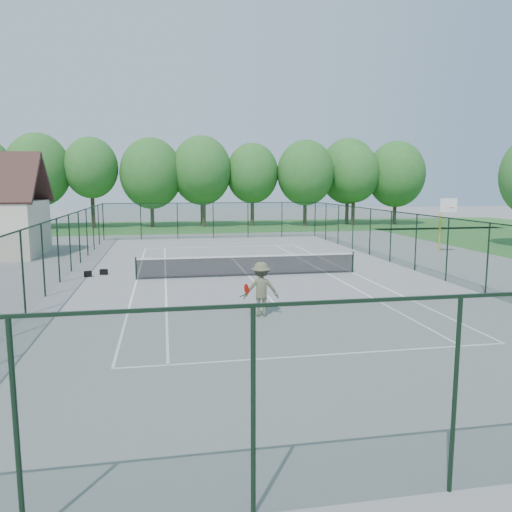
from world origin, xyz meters
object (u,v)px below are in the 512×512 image
(tennis_net, at_px, (249,265))
(tennis_player, at_px, (261,289))
(basketball_goal, at_px, (445,214))
(sports_bag_a, at_px, (88,274))

(tennis_net, height_order, tennis_player, tennis_player)
(basketball_goal, height_order, sports_bag_a, basketball_goal)
(tennis_net, relative_size, tennis_player, 5.81)
(tennis_net, bearing_deg, tennis_player, -96.42)
(sports_bag_a, bearing_deg, tennis_net, -25.04)
(basketball_goal, relative_size, sports_bag_a, 10.07)
(tennis_net, bearing_deg, basketball_goal, 23.10)
(tennis_net, relative_size, basketball_goal, 3.04)
(basketball_goal, distance_m, sports_bag_a, 22.84)
(sports_bag_a, height_order, tennis_player, tennis_player)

